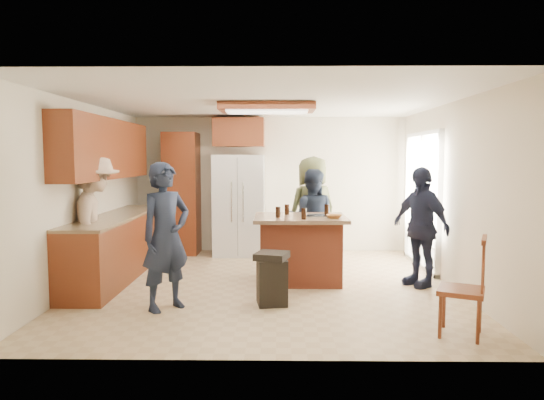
{
  "coord_description": "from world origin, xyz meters",
  "views": [
    {
      "loc": [
        0.16,
        -6.56,
        1.75
      ],
      "look_at": [
        0.07,
        0.31,
        1.15
      ],
      "focal_mm": 32.0,
      "sensor_mm": 36.0,
      "label": 1
    }
  ],
  "objects_px": {
    "person_side_right": "(420,226)",
    "kitchen_island": "(300,248)",
    "person_front_left": "(166,236)",
    "person_behind_right": "(312,210)",
    "person_behind_left": "(311,219)",
    "spindle_chair": "(463,291)",
    "person_counter": "(95,222)",
    "trash_bin": "(272,278)",
    "refrigerator": "(239,205)"
  },
  "relations": [
    {
      "from": "person_behind_left",
      "to": "person_counter",
      "type": "relative_size",
      "value": 0.88
    },
    {
      "from": "kitchen_island",
      "to": "person_side_right",
      "type": "bearing_deg",
      "value": -6.88
    },
    {
      "from": "refrigerator",
      "to": "person_behind_left",
      "type": "bearing_deg",
      "value": -42.18
    },
    {
      "from": "person_behind_right",
      "to": "person_counter",
      "type": "distance_m",
      "value": 3.39
    },
    {
      "from": "person_behind_left",
      "to": "person_counter",
      "type": "distance_m",
      "value": 3.2
    },
    {
      "from": "trash_bin",
      "to": "person_behind_left",
      "type": "bearing_deg",
      "value": 72.6
    },
    {
      "from": "person_behind_right",
      "to": "kitchen_island",
      "type": "distance_m",
      "value": 1.26
    },
    {
      "from": "person_front_left",
      "to": "person_counter",
      "type": "relative_size",
      "value": 0.95
    },
    {
      "from": "person_front_left",
      "to": "refrigerator",
      "type": "height_order",
      "value": "refrigerator"
    },
    {
      "from": "person_behind_right",
      "to": "kitchen_island",
      "type": "bearing_deg",
      "value": 51.16
    },
    {
      "from": "person_behind_left",
      "to": "person_behind_right",
      "type": "height_order",
      "value": "person_behind_right"
    },
    {
      "from": "person_front_left",
      "to": "spindle_chair",
      "type": "relative_size",
      "value": 1.71
    },
    {
      "from": "kitchen_island",
      "to": "trash_bin",
      "type": "height_order",
      "value": "kitchen_island"
    },
    {
      "from": "person_side_right",
      "to": "person_counter",
      "type": "distance_m",
      "value": 4.39
    },
    {
      "from": "person_behind_left",
      "to": "trash_bin",
      "type": "relative_size",
      "value": 2.5
    },
    {
      "from": "person_behind_left",
      "to": "person_behind_right",
      "type": "distance_m",
      "value": 0.38
    },
    {
      "from": "person_behind_left",
      "to": "person_behind_right",
      "type": "bearing_deg",
      "value": -89.74
    },
    {
      "from": "person_counter",
      "to": "refrigerator",
      "type": "xyz_separation_m",
      "value": [
        1.74,
        2.31,
        0.0
      ]
    },
    {
      "from": "person_front_left",
      "to": "spindle_chair",
      "type": "distance_m",
      "value": 3.23
    },
    {
      "from": "trash_bin",
      "to": "spindle_chair",
      "type": "xyz_separation_m",
      "value": [
        1.89,
        -1.0,
        0.13
      ]
    },
    {
      "from": "person_behind_right",
      "to": "trash_bin",
      "type": "distance_m",
      "value": 2.41
    },
    {
      "from": "person_behind_left",
      "to": "spindle_chair",
      "type": "height_order",
      "value": "person_behind_left"
    },
    {
      "from": "refrigerator",
      "to": "person_front_left",
      "type": "bearing_deg",
      "value": -100.34
    },
    {
      "from": "person_counter",
      "to": "person_front_left",
      "type": "bearing_deg",
      "value": -145.62
    },
    {
      "from": "person_behind_right",
      "to": "person_side_right",
      "type": "bearing_deg",
      "value": 108.82
    },
    {
      "from": "person_side_right",
      "to": "refrigerator",
      "type": "height_order",
      "value": "refrigerator"
    },
    {
      "from": "person_counter",
      "to": "spindle_chair",
      "type": "distance_m",
      "value": 4.61
    },
    {
      "from": "person_behind_left",
      "to": "spindle_chair",
      "type": "bearing_deg",
      "value": 121.09
    },
    {
      "from": "person_front_left",
      "to": "spindle_chair",
      "type": "xyz_separation_m",
      "value": [
        3.11,
        -0.81,
        -0.4
      ]
    },
    {
      "from": "person_side_right",
      "to": "person_front_left",
      "type": "bearing_deg",
      "value": -100.94
    },
    {
      "from": "kitchen_island",
      "to": "trash_bin",
      "type": "bearing_deg",
      "value": -109.32
    },
    {
      "from": "refrigerator",
      "to": "spindle_chair",
      "type": "height_order",
      "value": "refrigerator"
    },
    {
      "from": "person_counter",
      "to": "trash_bin",
      "type": "height_order",
      "value": "person_counter"
    },
    {
      "from": "kitchen_island",
      "to": "trash_bin",
      "type": "xyz_separation_m",
      "value": [
        -0.39,
        -1.1,
        -0.16
      ]
    },
    {
      "from": "person_front_left",
      "to": "kitchen_island",
      "type": "distance_m",
      "value": 2.09
    },
    {
      "from": "person_behind_right",
      "to": "kitchen_island",
      "type": "xyz_separation_m",
      "value": [
        -0.25,
        -1.16,
        -0.41
      ]
    },
    {
      "from": "person_behind_right",
      "to": "trash_bin",
      "type": "xyz_separation_m",
      "value": [
        -0.64,
        -2.26,
        -0.57
      ]
    },
    {
      "from": "person_side_right",
      "to": "kitchen_island",
      "type": "relative_size",
      "value": 1.27
    },
    {
      "from": "person_front_left",
      "to": "refrigerator",
      "type": "distance_m",
      "value": 3.25
    },
    {
      "from": "trash_bin",
      "to": "spindle_chair",
      "type": "height_order",
      "value": "spindle_chair"
    },
    {
      "from": "kitchen_island",
      "to": "person_front_left",
      "type": "bearing_deg",
      "value": -141.12
    },
    {
      "from": "person_front_left",
      "to": "person_behind_right",
      "type": "xyz_separation_m",
      "value": [
        1.85,
        2.45,
        0.04
      ]
    },
    {
      "from": "person_counter",
      "to": "kitchen_island",
      "type": "distance_m",
      "value": 2.82
    },
    {
      "from": "person_front_left",
      "to": "trash_bin",
      "type": "relative_size",
      "value": 2.7
    },
    {
      "from": "person_front_left",
      "to": "refrigerator",
      "type": "bearing_deg",
      "value": 33.81
    },
    {
      "from": "person_behind_left",
      "to": "person_behind_right",
      "type": "xyz_separation_m",
      "value": [
        0.04,
        0.36,
        0.1
      ]
    },
    {
      "from": "person_behind_left",
      "to": "kitchen_island",
      "type": "relative_size",
      "value": 1.23
    },
    {
      "from": "person_counter",
      "to": "trash_bin",
      "type": "relative_size",
      "value": 2.85
    },
    {
      "from": "person_side_right",
      "to": "spindle_chair",
      "type": "distance_m",
      "value": 1.94
    },
    {
      "from": "person_side_right",
      "to": "kitchen_island",
      "type": "distance_m",
      "value": 1.67
    }
  ]
}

